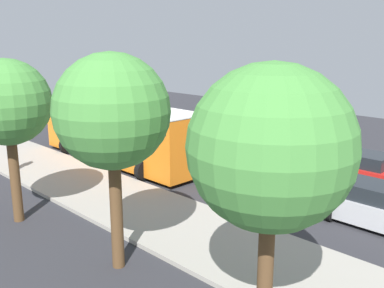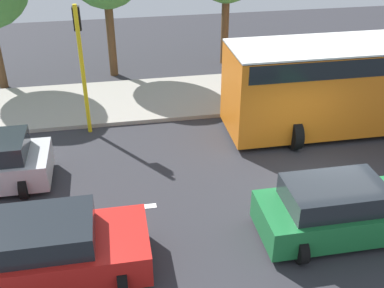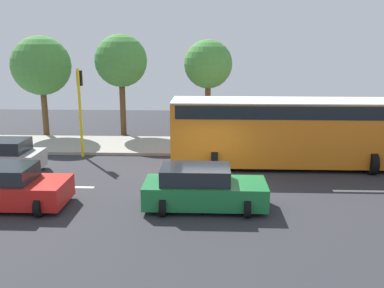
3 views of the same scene
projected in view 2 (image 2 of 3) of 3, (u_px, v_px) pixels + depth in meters
ground_plane at (318, 189)px, 13.73m from camera, size 40.00×60.00×0.10m
sidewalk at (251, 91)px, 19.63m from camera, size 4.00×60.00×0.15m
lane_stripe_mid at (319, 187)px, 13.70m from camera, size 0.20×2.40×0.01m
lane_stripe_south at (113, 210)px, 12.77m from camera, size 0.20×2.40×0.01m
car_red at (57, 249)px, 10.44m from camera, size 2.36×3.94×1.52m
car_green at (341, 210)px, 11.64m from camera, size 2.22×4.31×1.52m
city_bus at (383, 77)px, 16.29m from camera, size 3.20×11.00×3.16m
pedestrian_near_signal at (361, 50)px, 21.22m from camera, size 0.40×0.24×1.69m
traffic_light_corner at (81, 52)px, 15.34m from camera, size 0.49×0.24×4.50m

